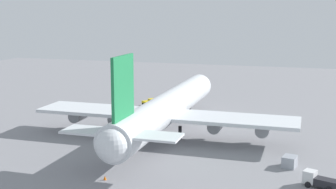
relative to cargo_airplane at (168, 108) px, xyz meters
name	(u,v)px	position (x,y,z in m)	size (l,w,h in m)	color
ground_plane	(168,134)	(0.24, 0.00, -5.75)	(253.63, 253.63, 0.00)	gray
cargo_airplane	(168,108)	(0.00, 0.00, 0.00)	(63.41, 54.26, 19.10)	silver
pushback_tractor	(150,103)	(25.12, 12.77, -4.57)	(4.72, 5.19, 2.51)	yellow
maintenance_van	(319,180)	(-21.63, -30.28, -4.63)	(3.57, 5.41, 2.32)	silver
cargo_container_aft	(290,162)	(-13.61, -25.72, -4.80)	(3.09, 2.63, 1.89)	#999EA8
safety_cone_nose	(191,105)	(28.77, 2.25, -5.37)	(0.52, 0.52, 0.74)	orange
safety_cone_tail	(105,178)	(-28.30, 1.49, -5.40)	(0.48, 0.48, 0.68)	orange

